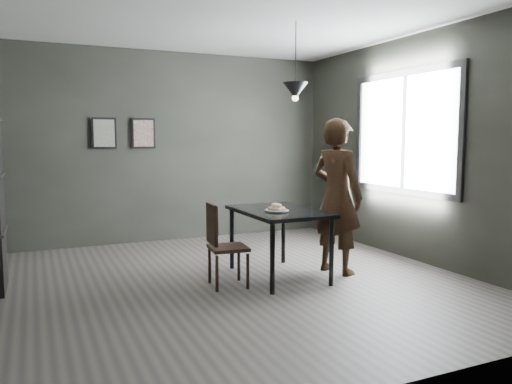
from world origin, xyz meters
name	(u,v)px	position (x,y,z in m)	size (l,w,h in m)	color
ground	(228,283)	(0.00, 0.00, 0.00)	(5.00, 5.00, 0.00)	#3A3632
back_wall	(167,147)	(0.00, 2.50, 1.40)	(5.00, 0.10, 2.80)	black
ceiling	(226,11)	(0.00, 0.00, 2.80)	(5.00, 5.00, 0.02)	silver
window_assembly	(404,133)	(2.47, 0.20, 1.60)	(0.04, 1.96, 1.56)	white
cafe_table	(279,217)	(0.60, 0.00, 0.67)	(0.80, 1.20, 0.75)	black
white_plate	(277,211)	(0.51, -0.14, 0.76)	(0.23, 0.23, 0.01)	white
donut_pile	(277,208)	(0.51, -0.14, 0.79)	(0.18, 0.19, 0.08)	beige
woman	(337,196)	(1.28, -0.11, 0.87)	(0.64, 0.42, 1.75)	black
wood_chair	(221,240)	(-0.11, -0.09, 0.49)	(0.41, 0.41, 0.87)	black
pendant_lamp	(295,91)	(0.85, 0.10, 2.05)	(0.28, 0.28, 0.86)	black
framed_print_left	(104,133)	(-0.90, 2.47, 1.60)	(0.34, 0.04, 0.44)	black
framed_print_right	(143,133)	(-0.35, 2.47, 1.60)	(0.34, 0.04, 0.44)	black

